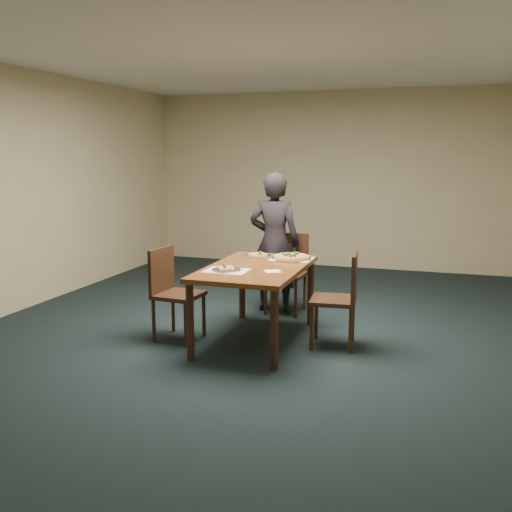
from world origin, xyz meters
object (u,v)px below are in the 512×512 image
(chair_right, at_px, (342,294))
(dining_table, at_px, (256,275))
(chair_left, at_px, (172,288))
(slice_plate_far, at_px, (258,255))
(slice_plate_near, at_px, (226,269))
(chair_far, at_px, (288,268))
(diner, at_px, (275,242))
(pizza_pan, at_px, (291,257))

(chair_right, bearing_deg, dining_table, -89.11)
(chair_left, distance_m, slice_plate_far, 1.01)
(chair_left, bearing_deg, chair_right, -75.15)
(dining_table, bearing_deg, chair_left, -167.15)
(dining_table, bearing_deg, slice_plate_near, -124.24)
(dining_table, height_order, chair_far, chair_far)
(dining_table, bearing_deg, slice_plate_far, 106.10)
(chair_right, height_order, diner, diner)
(dining_table, distance_m, chair_left, 0.85)
(diner, relative_size, slice_plate_near, 5.78)
(slice_plate_near, height_order, slice_plate_far, same)
(dining_table, bearing_deg, chair_right, 6.38)
(dining_table, relative_size, chair_left, 1.65)
(chair_right, xyz_separation_m, slice_plate_near, (-1.02, -0.38, 0.25))
(diner, xyz_separation_m, slice_plate_near, (-0.05, -1.41, -0.05))
(dining_table, xyz_separation_m, pizza_pan, (0.23, 0.47, 0.12))
(slice_plate_far, bearing_deg, dining_table, -73.90)
(chair_right, bearing_deg, pizza_pan, -127.96)
(chair_left, xyz_separation_m, slice_plate_far, (0.66, 0.72, 0.25))
(chair_far, height_order, pizza_pan, chair_far)
(chair_far, bearing_deg, slice_plate_near, -95.34)
(chair_far, xyz_separation_m, diner, (-0.16, -0.02, 0.29))
(pizza_pan, distance_m, slice_plate_near, 0.87)
(slice_plate_near, bearing_deg, chair_far, 81.61)
(pizza_pan, xyz_separation_m, slice_plate_far, (-0.38, 0.06, -0.01))
(dining_table, xyz_separation_m, slice_plate_near, (-0.20, -0.29, 0.11))
(diner, bearing_deg, dining_table, 95.07)
(chair_left, distance_m, slice_plate_near, 0.68)
(slice_plate_near, distance_m, slice_plate_far, 0.82)
(chair_right, distance_m, diner, 1.44)
(chair_left, bearing_deg, diner, -22.19)
(chair_far, distance_m, slice_plate_near, 1.46)
(chair_far, xyz_separation_m, chair_right, (0.81, -1.05, 0.00))
(chair_left, height_order, chair_right, same)
(diner, bearing_deg, chair_right, 131.14)
(dining_table, height_order, pizza_pan, pizza_pan)
(slice_plate_far, bearing_deg, diner, 88.90)
(chair_far, xyz_separation_m, chair_left, (-0.83, -1.33, 0.00))
(chair_right, height_order, slice_plate_far, chair_right)
(diner, height_order, slice_plate_near, diner)
(slice_plate_near, bearing_deg, diner, 87.77)
(chair_far, bearing_deg, slice_plate_far, -102.27)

